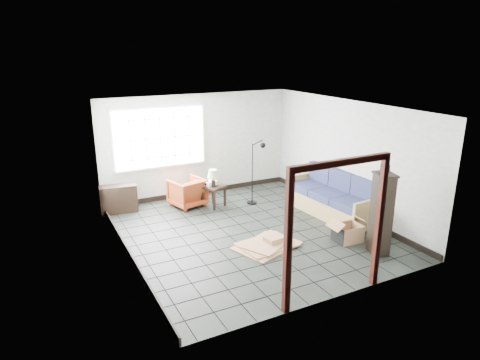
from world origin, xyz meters
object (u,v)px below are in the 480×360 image
armchair (187,191)px  tall_shelf (381,214)px  futon_sofa (333,199)px  side_table (213,189)px

armchair → tall_shelf: bearing=105.8°
futon_sofa → armchair: bearing=139.7°
futon_sofa → side_table: size_ratio=3.62×
futon_sofa → armchair: (-2.81, 2.01, 0.02)m
futon_sofa → tall_shelf: tall_shelf is taller
side_table → tall_shelf: (1.74, -3.66, 0.36)m
side_table → tall_shelf: 4.06m
armchair → side_table: armchair is taller
armchair → tall_shelf: (2.29, -3.98, 0.41)m
side_table → tall_shelf: size_ratio=0.41×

